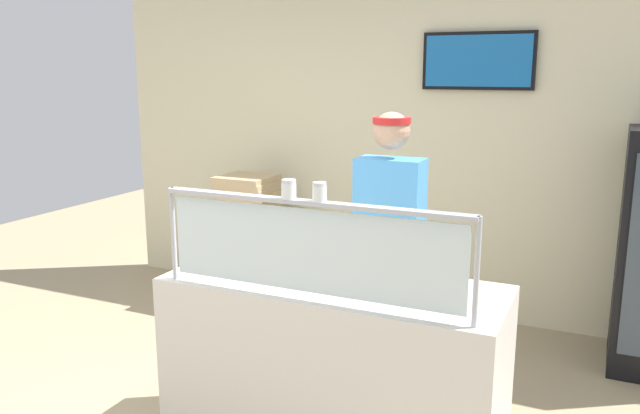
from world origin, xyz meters
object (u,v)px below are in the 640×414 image
(pizza_server, at_px, (356,274))
(pepper_flake_shaker, at_px, (320,193))
(parmesan_shaker, at_px, (289,190))
(pizza_tray, at_px, (350,276))
(worker_figure, at_px, (389,243))
(pizza_box_stack, at_px, (248,194))

(pizza_server, height_order, pepper_flake_shaker, pepper_flake_shaker)
(parmesan_shaker, relative_size, pepper_flake_shaker, 1.02)
(parmesan_shaker, distance_m, pepper_flake_shaker, 0.15)
(pepper_flake_shaker, bearing_deg, parmesan_shaker, 180.00)
(pizza_tray, bearing_deg, parmesan_shaker, -112.93)
(pepper_flake_shaker, height_order, worker_figure, worker_figure)
(pizza_tray, bearing_deg, worker_figure, 87.14)
(pizza_tray, height_order, pizza_server, pizza_server)
(pizza_server, height_order, parmesan_shaker, parmesan_shaker)
(worker_figure, height_order, pizza_box_stack, worker_figure)
(pizza_tray, relative_size, pizza_box_stack, 0.90)
(pepper_flake_shaker, distance_m, worker_figure, 1.01)
(pizza_tray, distance_m, worker_figure, 0.54)
(pizza_server, bearing_deg, pepper_flake_shaker, -105.72)
(pizza_server, relative_size, worker_figure, 0.16)
(pepper_flake_shaker, relative_size, pizza_box_stack, 0.18)
(pizza_server, relative_size, pizza_box_stack, 0.58)
(parmesan_shaker, distance_m, worker_figure, 1.03)
(pizza_server, bearing_deg, worker_figure, 83.65)
(pizza_box_stack, bearing_deg, pizza_tray, -46.28)
(parmesan_shaker, relative_size, worker_figure, 0.05)
(pizza_tray, xyz_separation_m, worker_figure, (0.03, 0.54, 0.04))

